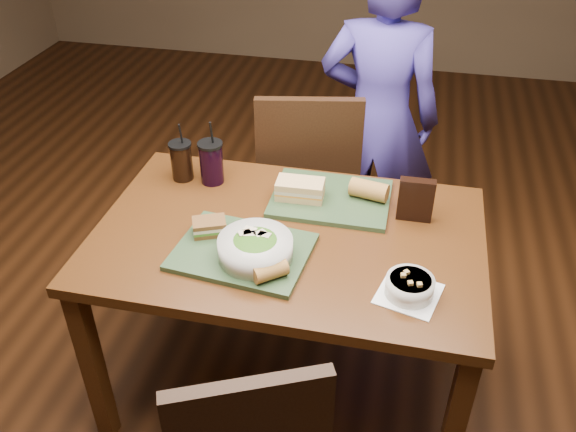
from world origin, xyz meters
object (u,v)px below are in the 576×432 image
object	(u,v)px
tray_near	(242,252)
dining_table	(288,254)
chair_far	(312,182)
tray_far	(331,198)
sandwich_near	(209,227)
baguette_far	(369,190)
chip_bag	(416,200)
diner	(378,119)
baguette_near	(270,271)
sandwich_far	(300,189)
cup_berry	(211,162)
cup_cola	(182,161)
soup_bowl	(410,286)
salad_bowl	(255,247)

from	to	relation	value
tray_near	dining_table	bearing A→B (deg)	49.92
dining_table	chair_far	distance (m)	0.66
tray_far	sandwich_near	world-z (taller)	sandwich_near
baguette_far	chip_bag	world-z (taller)	chip_bag
diner	chair_far	bearing A→B (deg)	51.03
dining_table	baguette_near	size ratio (longest dim) A/B	12.38
tray_near	baguette_far	size ratio (longest dim) A/B	3.10
dining_table	sandwich_far	xyz separation A→B (m)	(0.00, 0.20, 0.14)
tray_near	baguette_far	world-z (taller)	baguette_far
tray_far	baguette_far	distance (m)	0.14
cup_berry	cup_cola	bearing A→B (deg)	-179.11
soup_bowl	baguette_near	distance (m)	0.41
chair_far	tray_near	size ratio (longest dim) A/B	2.37
salad_bowl	sandwich_near	distance (m)	0.20
diner	sandwich_near	bearing A→B (deg)	67.94
tray_far	sandwich_near	size ratio (longest dim) A/B	3.28
dining_table	baguette_far	xyz separation A→B (m)	(0.24, 0.24, 0.14)
sandwich_far	cup_cola	bearing A→B (deg)	172.43
chair_far	salad_bowl	size ratio (longest dim) A/B	4.24
sandwich_near	cup_berry	distance (m)	0.36
salad_bowl	sandwich_far	bearing A→B (deg)	79.36
tray_near	cup_cola	xyz separation A→B (m)	(-0.35, 0.40, 0.07)
sandwich_far	cup_berry	world-z (taller)	cup_berry
chair_far	cup_cola	size ratio (longest dim) A/B	4.28
diner	tray_far	world-z (taller)	diner
baguette_far	cup_cola	bearing A→B (deg)	178.87
baguette_near	chip_bag	bearing A→B (deg)	46.62
salad_bowl	cup_berry	distance (m)	0.51
diner	baguette_far	size ratio (longest dim) A/B	11.08
baguette_near	cup_cola	bearing A→B (deg)	132.43
baguette_near	tray_far	bearing A→B (deg)	77.33
tray_far	chip_bag	distance (m)	0.31
soup_bowl	sandwich_near	size ratio (longest dim) A/B	1.65
soup_bowl	cup_berry	world-z (taller)	cup_berry
chair_far	sandwich_near	size ratio (longest dim) A/B	7.77
chair_far	tray_near	distance (m)	0.82
baguette_near	sandwich_far	bearing A→B (deg)	90.02
salad_bowl	chair_far	bearing A→B (deg)	87.59
diner	soup_bowl	bearing A→B (deg)	102.55
baguette_near	baguette_far	size ratio (longest dim) A/B	0.78
dining_table	cup_cola	distance (m)	0.56
baguette_far	cup_cola	world-z (taller)	cup_cola
diner	tray_far	size ratio (longest dim) A/B	3.57
baguette_far	sandwich_near	bearing A→B (deg)	-146.64
sandwich_near	cup_berry	size ratio (longest dim) A/B	0.51
dining_table	salad_bowl	distance (m)	0.23
baguette_near	cup_cola	distance (m)	0.70
salad_bowl	soup_bowl	bearing A→B (deg)	-6.21
salad_bowl	sandwich_far	xyz separation A→B (m)	(0.07, 0.36, -0.01)
dining_table	baguette_near	world-z (taller)	baguette_near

